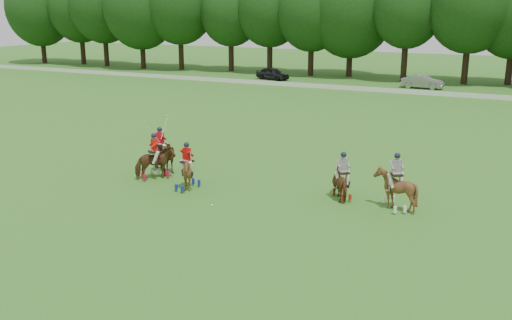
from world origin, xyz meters
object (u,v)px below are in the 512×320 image
at_px(car_mid, 422,82).
at_px(polo_stripe_a, 342,182).
at_px(polo_red_b, 161,156).
at_px(polo_stripe_b, 395,189).
at_px(polo_red_a, 155,163).
at_px(polo_ball, 212,205).
at_px(polo_red_c, 187,173).
at_px(car_left, 273,74).

bearing_deg(car_mid, polo_stripe_a, -172.83).
relative_size(polo_red_b, polo_stripe_a, 1.36).
bearing_deg(polo_stripe_b, polo_red_a, -176.12).
relative_size(polo_stripe_b, polo_ball, 27.42).
height_order(polo_red_b, polo_red_c, polo_red_b).
bearing_deg(polo_red_c, polo_ball, -34.99).
bearing_deg(polo_red_c, polo_stripe_b, 9.31).
height_order(polo_stripe_a, polo_ball, polo_stripe_a).
xyz_separation_m(polo_red_a, polo_ball, (4.58, -2.28, -0.80)).
height_order(car_left, polo_ball, car_left).
relative_size(car_left, polo_red_c, 1.82).
bearing_deg(car_mid, polo_red_a, 173.44).
relative_size(polo_red_c, polo_ball, 25.44).
distance_m(polo_stripe_a, polo_ball, 5.90).
bearing_deg(polo_stripe_b, car_left, 120.81).
bearing_deg(car_mid, car_left, 92.37).
relative_size(polo_red_b, polo_stripe_b, 1.19).
bearing_deg(polo_red_a, polo_stripe_b, 3.88).
distance_m(polo_stripe_a, polo_stripe_b, 2.44).
xyz_separation_m(polo_stripe_a, polo_stripe_b, (2.41, -0.33, 0.14)).
height_order(polo_red_c, polo_stripe_b, polo_stripe_b).
relative_size(car_mid, polo_stripe_a, 1.97).
xyz_separation_m(polo_red_c, polo_ball, (2.20, -1.54, -0.78)).
bearing_deg(polo_stripe_b, car_mid, 98.33).
distance_m(car_mid, polo_stripe_b, 38.70).
bearing_deg(car_left, car_mid, -73.64).
relative_size(polo_stripe_a, polo_ball, 24.02).
bearing_deg(polo_red_a, car_left, 105.83).
relative_size(polo_red_a, polo_stripe_a, 1.33).
xyz_separation_m(car_mid, polo_stripe_a, (3.19, -37.96, 0.07)).
bearing_deg(polo_ball, car_mid, 87.83).
bearing_deg(car_left, polo_stripe_a, -135.36).
height_order(car_left, polo_stripe_b, polo_stripe_b).
xyz_separation_m(polo_red_b, polo_stripe_a, (9.78, -0.01, -0.10)).
relative_size(polo_red_b, polo_ball, 32.63).
distance_m(car_left, polo_stripe_b, 44.59).
distance_m(car_left, polo_red_c, 42.05).
distance_m(polo_red_a, polo_stripe_a, 9.40).
bearing_deg(polo_red_c, polo_stripe_a, 15.03).
height_order(polo_red_a, polo_red_c, polo_red_a).
bearing_deg(polo_red_c, car_mid, 84.59).
distance_m(car_mid, polo_red_a, 39.57).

